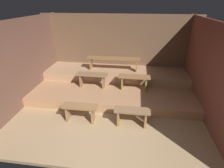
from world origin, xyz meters
The scene contains 11 objects.
ground centered at (0.00, 2.03, -0.04)m, with size 6.00×4.86×0.08m, color tan.
wall_back centered at (0.00, 4.09, 1.25)m, with size 6.00×0.06×2.49m, color brown.
wall_left centered at (-2.63, 2.03, 1.25)m, with size 0.06×4.86×2.49m, color brown.
wall_right centered at (2.63, 2.03, 1.25)m, with size 0.06×4.86×2.49m, color brown.
platform_lower centered at (0.00, 2.75, 0.14)m, with size 5.20×2.61×0.28m, color tan.
platform_middle centered at (0.00, 3.44, 0.43)m, with size 5.20×1.24×0.28m, color tan.
bench_floor_left centered at (-0.68, 1.04, 0.35)m, with size 0.91×0.30×0.48m.
bench_floor_right centered at (0.68, 1.04, 0.35)m, with size 0.91×0.30×0.48m.
bench_lower_left centered at (-0.69, 2.51, 0.65)m, with size 1.01×0.30×0.48m.
bench_lower_right centered at (0.69, 2.51, 0.65)m, with size 1.01×0.30×0.48m.
bench_middle_center centered at (-0.09, 3.40, 0.96)m, with size 1.94×0.30×0.48m.
Camera 1 is at (0.66, -2.56, 2.97)m, focal length 27.61 mm.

